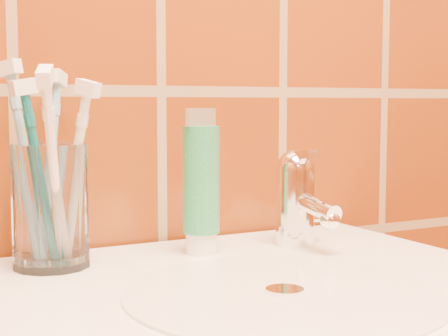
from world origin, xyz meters
TOP-DOWN VIEW (x-y plane):
  - glass_tumbler at (-0.16, 1.12)m, footprint 0.09×0.09m
  - toothpaste_tube at (0.01, 1.10)m, footprint 0.05×0.04m
  - faucet at (0.14, 1.09)m, footprint 0.05×0.11m
  - toothbrush_0 at (-0.19, 1.13)m, footprint 0.10×0.11m
  - toothbrush_1 at (-0.18, 1.10)m, footprint 0.07×0.07m
  - toothbrush_2 at (-0.16, 1.15)m, footprint 0.12×0.13m
  - toothbrush_3 at (-0.17, 1.08)m, footprint 0.12×0.18m
  - toothbrush_4 at (-0.14, 1.11)m, footprint 0.10×0.12m

SIDE VIEW (x-z plane):
  - faucet at x=0.14m, z-range 0.85..0.97m
  - glass_tumbler at x=-0.16m, z-range 0.85..0.98m
  - toothpaste_tube at x=0.01m, z-range 0.84..1.02m
  - toothbrush_4 at x=-0.14m, z-range 0.84..1.06m
  - toothbrush_1 at x=-0.18m, z-range 0.84..1.05m
  - toothbrush_3 at x=-0.17m, z-range 0.84..1.07m
  - toothbrush_2 at x=-0.16m, z-range 0.84..1.07m
  - toothbrush_0 at x=-0.19m, z-range 0.84..1.08m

